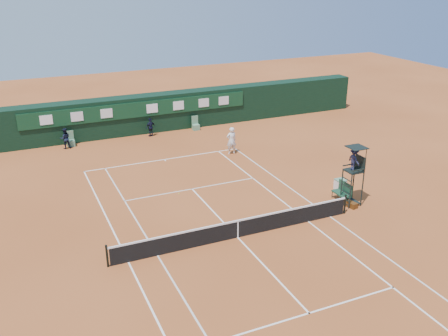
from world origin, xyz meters
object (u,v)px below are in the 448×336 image
(tennis_net, at_px, (238,228))
(player_bench, at_px, (343,191))
(cooler, at_px, (340,184))
(player, at_px, (231,141))
(umpire_chair, at_px, (354,164))

(tennis_net, xyz_separation_m, player_bench, (7.32, 1.39, 0.09))
(cooler, bearing_deg, player, 111.81)
(tennis_net, height_order, player, player)
(player_bench, distance_m, player, 10.02)
(player_bench, bearing_deg, player, 104.69)
(umpire_chair, bearing_deg, cooler, 69.88)
(player_bench, relative_size, player, 0.61)
(umpire_chair, xyz_separation_m, cooler, (0.71, 1.93, -2.13))
(cooler, height_order, player, player)
(umpire_chair, bearing_deg, tennis_net, -173.78)
(tennis_net, bearing_deg, player_bench, 10.78)
(tennis_net, bearing_deg, cooler, 18.63)
(umpire_chair, distance_m, player_bench, 1.95)
(tennis_net, relative_size, cooler, 20.00)
(player, bearing_deg, tennis_net, 69.16)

